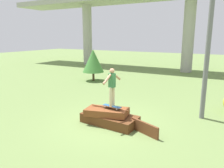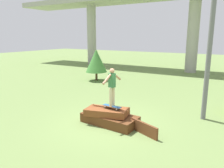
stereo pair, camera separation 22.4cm
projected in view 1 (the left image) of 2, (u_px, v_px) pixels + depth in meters
name	position (u px, v px, depth m)	size (l,w,h in m)	color
ground_plane	(110.00, 124.00, 9.03)	(80.00, 80.00, 0.00)	olive
scrap_pile	(109.00, 117.00, 8.96)	(2.37, 1.22, 0.71)	#5B3319
scrap_plank_loose	(145.00, 128.00, 8.04)	(1.23, 0.57, 0.45)	brown
skateboard	(112.00, 106.00, 8.76)	(0.82, 0.27, 0.09)	#23517F
skater	(112.00, 85.00, 8.56)	(0.24, 1.18, 1.53)	#C6B78E
highway_overpass	(191.00, 0.00, 20.55)	(44.00, 4.45, 7.88)	#A8A59E
utility_pole	(209.00, 33.00, 8.87)	(1.30, 0.20, 7.12)	slate
tree_behind_left	(93.00, 61.00, 17.40)	(1.70, 1.70, 2.53)	#4C3823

